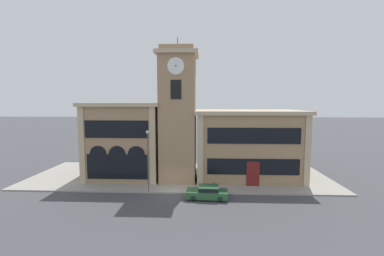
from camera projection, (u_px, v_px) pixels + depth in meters
name	position (u px, v px, depth m)	size (l,w,h in m)	color
ground_plane	(174.00, 194.00, 28.12)	(300.00, 300.00, 0.00)	#424247
sidewalk_kerb	(180.00, 176.00, 34.81)	(39.27, 13.48, 0.15)	gray
clock_tower	(178.00, 115.00, 32.15)	(5.07, 5.07, 17.87)	#9E7F5B
town_hall_left_wing	(128.00, 139.00, 34.96)	(10.00, 9.46, 9.92)	#9E7F5B
town_hall_right_wing	(247.00, 144.00, 34.30)	(13.85, 9.46, 8.96)	#9E7F5B
parked_car_near	(208.00, 192.00, 26.63)	(4.40, 2.08, 1.36)	#285633
street_lamp	(148.00, 153.00, 28.12)	(0.36, 0.36, 6.80)	#4C4C51
bollard	(214.00, 187.00, 28.27)	(0.18, 0.18, 1.06)	black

